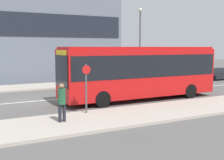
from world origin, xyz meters
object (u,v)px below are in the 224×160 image
at_px(parked_car_0, 182,76).
at_px(bus_stop_sign, 86,85).
at_px(pedestrian_near_stop, 62,100).
at_px(street_lamp, 140,37).
at_px(city_bus, 140,69).
at_px(parked_car_1, 216,74).

relative_size(parked_car_0, bus_stop_sign, 1.61).
relative_size(pedestrian_near_stop, street_lamp, 0.24).
distance_m(city_bus, bus_stop_sign, 5.47).
bearing_deg(pedestrian_near_stop, parked_car_0, 26.53).
relative_size(parked_car_0, pedestrian_near_stop, 2.30).
bearing_deg(bus_stop_sign, city_bus, 27.94).
height_order(city_bus, pedestrian_near_stop, city_bus).
height_order(parked_car_1, pedestrian_near_stop, pedestrian_near_stop).
height_order(bus_stop_sign, street_lamp, street_lamp).
distance_m(parked_car_0, pedestrian_near_stop, 17.70).
bearing_deg(parked_car_1, city_bus, -156.50).
xyz_separation_m(city_bus, street_lamp, (5.07, 7.88, 2.44)).
bearing_deg(pedestrian_near_stop, city_bus, 24.31).
distance_m(city_bus, parked_car_0, 10.41).
bearing_deg(city_bus, parked_car_1, 24.37).
bearing_deg(parked_car_1, bus_stop_sign, -155.29).
bearing_deg(parked_car_0, pedestrian_near_stop, -148.18).
xyz_separation_m(parked_car_1, bus_stop_sign, (-18.21, -8.38, 0.95)).
xyz_separation_m(city_bus, parked_car_0, (8.62, 5.68, -1.37)).
xyz_separation_m(parked_car_0, street_lamp, (-3.55, 2.20, 3.81)).
xyz_separation_m(city_bus, bus_stop_sign, (-4.82, -2.56, -0.41)).
height_order(pedestrian_near_stop, street_lamp, street_lamp).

